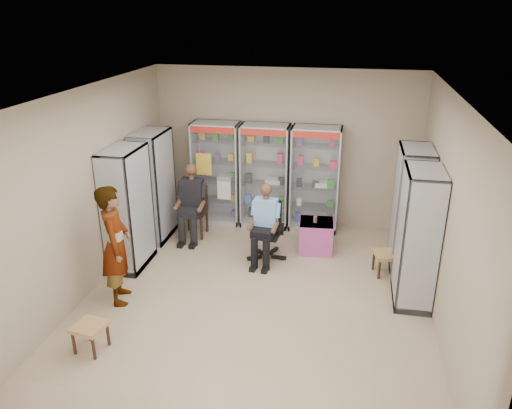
% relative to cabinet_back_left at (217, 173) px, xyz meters
% --- Properties ---
extents(floor, '(6.00, 6.00, 0.00)m').
position_rel_cabinet_back_left_xyz_m(floor, '(1.30, -2.73, -1.00)').
color(floor, tan).
rests_on(floor, ground).
extents(room_shell, '(5.02, 6.02, 3.01)m').
position_rel_cabinet_back_left_xyz_m(room_shell, '(1.30, -2.73, 0.97)').
color(room_shell, tan).
rests_on(room_shell, ground).
extents(cabinet_back_left, '(0.90, 0.50, 2.00)m').
position_rel_cabinet_back_left_xyz_m(cabinet_back_left, '(0.00, 0.00, 0.00)').
color(cabinet_back_left, '#A0A3A7').
rests_on(cabinet_back_left, floor).
extents(cabinet_back_mid, '(0.90, 0.50, 2.00)m').
position_rel_cabinet_back_left_xyz_m(cabinet_back_mid, '(0.95, 0.00, 0.00)').
color(cabinet_back_mid, '#B4B6BB').
rests_on(cabinet_back_mid, floor).
extents(cabinet_back_right, '(0.90, 0.50, 2.00)m').
position_rel_cabinet_back_left_xyz_m(cabinet_back_right, '(1.90, 0.00, 0.00)').
color(cabinet_back_right, silver).
rests_on(cabinet_back_right, floor).
extents(cabinet_right_far, '(0.90, 0.50, 2.00)m').
position_rel_cabinet_back_left_xyz_m(cabinet_right_far, '(3.53, -1.13, 0.00)').
color(cabinet_right_far, silver).
rests_on(cabinet_right_far, floor).
extents(cabinet_right_near, '(0.90, 0.50, 2.00)m').
position_rel_cabinet_back_left_xyz_m(cabinet_right_near, '(3.53, -2.23, 0.00)').
color(cabinet_right_near, '#A6A8AD').
rests_on(cabinet_right_near, floor).
extents(cabinet_left_far, '(0.90, 0.50, 2.00)m').
position_rel_cabinet_back_left_xyz_m(cabinet_left_far, '(-0.93, -0.93, 0.00)').
color(cabinet_left_far, '#B0B2B8').
rests_on(cabinet_left_far, floor).
extents(cabinet_left_near, '(0.90, 0.50, 2.00)m').
position_rel_cabinet_back_left_xyz_m(cabinet_left_near, '(-0.93, -2.03, 0.00)').
color(cabinet_left_near, '#AEB1B6').
rests_on(cabinet_left_near, floor).
extents(wooden_chair, '(0.42, 0.42, 0.94)m').
position_rel_cabinet_back_left_xyz_m(wooden_chair, '(-0.25, -0.73, -0.53)').
color(wooden_chair, black).
rests_on(wooden_chair, floor).
extents(seated_customer, '(0.44, 0.60, 1.34)m').
position_rel_cabinet_back_left_xyz_m(seated_customer, '(-0.25, -0.78, -0.33)').
color(seated_customer, black).
rests_on(seated_customer, floor).
extents(office_chair, '(0.60, 0.60, 1.01)m').
position_rel_cabinet_back_left_xyz_m(office_chair, '(1.23, -1.38, -0.49)').
color(office_chair, black).
rests_on(office_chair, floor).
extents(seated_shopkeeper, '(0.48, 0.62, 1.29)m').
position_rel_cabinet_back_left_xyz_m(seated_shopkeeper, '(1.23, -1.43, -0.36)').
color(seated_shopkeeper, '#79BEF0').
rests_on(seated_shopkeeper, floor).
extents(pink_trunk, '(0.61, 0.59, 0.55)m').
position_rel_cabinet_back_left_xyz_m(pink_trunk, '(2.03, -0.93, -0.72)').
color(pink_trunk, '#C04D80').
rests_on(pink_trunk, floor).
extents(tea_glass, '(0.07, 0.07, 0.11)m').
position_rel_cabinet_back_left_xyz_m(tea_glass, '(2.00, -0.96, -0.40)').
color(tea_glass, '#4E1906').
rests_on(tea_glass, pink_trunk).
extents(woven_stool_a, '(0.46, 0.46, 0.38)m').
position_rel_cabinet_back_left_xyz_m(woven_stool_a, '(3.20, -1.54, -0.81)').
color(woven_stool_a, '#AE7F49').
rests_on(woven_stool_a, floor).
extents(woven_stool_b, '(0.42, 0.42, 0.37)m').
position_rel_cabinet_back_left_xyz_m(woven_stool_b, '(-0.50, -4.22, -0.82)').
color(woven_stool_b, '#AD9149').
rests_on(woven_stool_b, floor).
extents(standing_man, '(0.62, 0.75, 1.78)m').
position_rel_cabinet_back_left_xyz_m(standing_man, '(-0.65, -3.06, -0.11)').
color(standing_man, gray).
rests_on(standing_man, floor).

